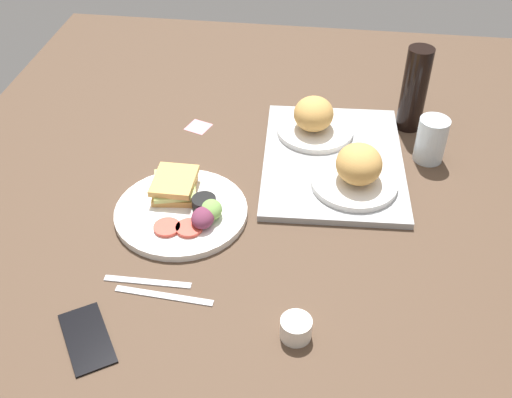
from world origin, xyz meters
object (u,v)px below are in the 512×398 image
at_px(soda_bottle, 414,89).
at_px(serving_tray, 333,160).
at_px(knife, 164,295).
at_px(cell_phone, 87,337).
at_px(bread_plate_far, 357,170).
at_px(sticky_note, 198,127).
at_px(plate_with_salad, 184,207).
at_px(espresso_cup, 296,328).
at_px(fork, 148,281).
at_px(drinking_glass, 431,140).
at_px(bread_plate_near, 314,120).

bearing_deg(soda_bottle, serving_tray, -45.05).
bearing_deg(knife, cell_phone, -130.19).
distance_m(bread_plate_far, sticky_note, 0.46).
bearing_deg(plate_with_salad, cell_phone, -14.91).
bearing_deg(espresso_cup, cell_phone, -81.13).
xyz_separation_m(plate_with_salad, fork, (0.21, -0.02, -0.01)).
bearing_deg(espresso_cup, soda_bottle, 161.83).
bearing_deg(fork, espresso_cup, -17.28).
xyz_separation_m(soda_bottle, knife, (0.65, -0.48, -0.11)).
relative_size(espresso_cup, knife, 0.29).
bearing_deg(cell_phone, serving_tray, 111.45).
relative_size(drinking_glass, sticky_note, 1.97).
xyz_separation_m(serving_tray, bread_plate_far, (0.10, 0.05, 0.05)).
height_order(serving_tray, espresso_cup, espresso_cup).
bearing_deg(bread_plate_far, bread_plate_near, -151.39).
distance_m(serving_tray, knife, 0.55).
xyz_separation_m(cell_phone, sticky_note, (-0.69, 0.05, -0.00)).
height_order(bread_plate_near, espresso_cup, bread_plate_near).
height_order(soda_bottle, sticky_note, soda_bottle).
xyz_separation_m(fork, cell_phone, (0.14, -0.07, 0.00)).
relative_size(serving_tray, bread_plate_far, 2.32).
distance_m(serving_tray, plate_with_salad, 0.39).
xyz_separation_m(soda_bottle, sticky_note, (0.08, -0.54, -0.11)).
relative_size(serving_tray, soda_bottle, 2.05).
relative_size(soda_bottle, knife, 1.15).
distance_m(knife, cell_phone, 0.16).
bearing_deg(espresso_cup, plate_with_salad, -137.65).
xyz_separation_m(drinking_glass, knife, (0.51, -0.52, -0.05)).
distance_m(bread_plate_near, sticky_note, 0.30).
xyz_separation_m(bread_plate_near, drinking_glass, (0.05, 0.28, 0.00)).
bearing_deg(plate_with_salad, soda_bottle, 129.61).
distance_m(drinking_glass, espresso_cup, 0.63).
height_order(knife, cell_phone, cell_phone).
relative_size(plate_with_salad, knife, 1.51).
height_order(bread_plate_near, knife, bread_plate_near).
bearing_deg(espresso_cup, fork, -106.62).
distance_m(serving_tray, cell_phone, 0.71).
bearing_deg(soda_bottle, knife, -36.66).
bearing_deg(knife, sticky_note, 99.18).
distance_m(bread_plate_far, drinking_glass, 0.22).
bearing_deg(espresso_cup, bread_plate_near, -179.20).
distance_m(bread_plate_near, soda_bottle, 0.26).
relative_size(bread_plate_near, espresso_cup, 3.41).
bearing_deg(plate_with_salad, serving_tray, 125.96).
xyz_separation_m(bread_plate_far, plate_with_salad, (0.13, -0.37, -0.04)).
bearing_deg(serving_tray, bread_plate_near, -152.19).
relative_size(bread_plate_far, plate_with_salad, 0.68).
bearing_deg(bread_plate_near, soda_bottle, 109.22).
height_order(bread_plate_near, cell_phone, bread_plate_near).
bearing_deg(bread_plate_near, serving_tray, 27.81).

